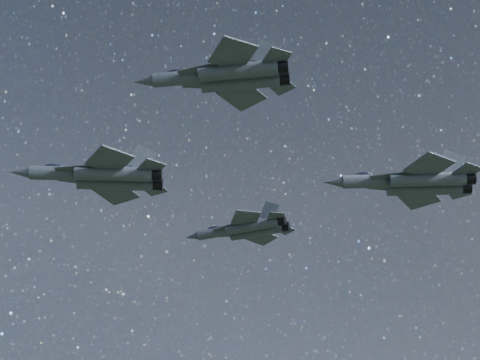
{
  "coord_description": "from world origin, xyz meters",
  "views": [
    {
      "loc": [
        1.8,
        -76.24,
        103.98
      ],
      "look_at": [
        0.31,
        -3.9,
        148.64
      ],
      "focal_mm": 55.0,
      "sensor_mm": 36.0,
      "label": 1
    }
  ],
  "objects": [
    {
      "name": "jet_lead",
      "position": [
        -16.09,
        -2.74,
        150.11
      ],
      "size": [
        18.91,
        13.34,
        4.79
      ],
      "rotation": [
        0.0,
        0.0,
        0.07
      ],
      "color": "#393F47"
    },
    {
      "name": "jet_right",
      "position": [
        -0.51,
        -24.22,
        147.3
      ],
      "size": [
        15.22,
        10.64,
        3.83
      ],
      "rotation": [
        0.0,
        0.0,
        -0.11
      ],
      "color": "#393F47"
    },
    {
      "name": "jet_slot",
      "position": [
        20.89,
        -1.34,
        149.67
      ],
      "size": [
        18.4,
        13.11,
        4.69
      ],
      "rotation": [
        0.0,
        0.0,
        -0.02
      ],
      "color": "#393F47"
    },
    {
      "name": "jet_left",
      "position": [
        0.8,
        12.37,
        150.86
      ],
      "size": [
        15.48,
        10.35,
        3.92
      ],
      "rotation": [
        0.0,
        0.0,
        -0.33
      ],
      "color": "#393F47"
    }
  ]
}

